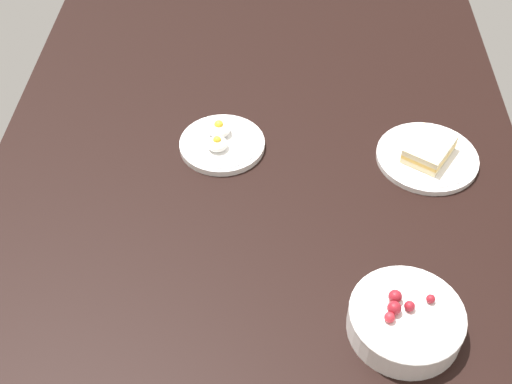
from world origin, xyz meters
TOP-DOWN VIEW (x-y plane):
  - dining_table at (0.00, 0.00)cm, footprint 155.67×104.63cm
  - plate_eggs at (-14.28, -7.47)cm, footprint 17.06×17.06cm
  - bowl_berries at (26.83, 24.13)cm, footprint 17.92×17.92cm
  - plate_sandwich at (-12.00, 33.16)cm, footprint 19.85×19.85cm

SIDE VIEW (x-z plane):
  - dining_table at x=0.00cm, z-range 0.00..4.00cm
  - plate_eggs at x=-14.28cm, z-range 2.79..7.44cm
  - plate_sandwich at x=-12.00cm, z-range 3.11..7.46cm
  - bowl_berries at x=26.83cm, z-range 3.31..9.97cm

